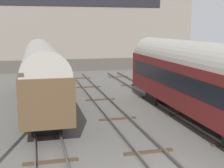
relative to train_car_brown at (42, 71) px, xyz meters
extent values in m
cube|color=#3D2D1E|center=(0.00, -11.00, -2.86)|extent=(2.60, 0.24, 0.10)
cube|color=#3D2D1E|center=(0.00, -5.00, -2.86)|extent=(2.60, 0.24, 0.10)
cube|color=#3D2D1E|center=(0.00, 1.00, -2.86)|extent=(2.60, 0.24, 0.10)
cube|color=#3D2D1E|center=(0.00, 7.00, -2.86)|extent=(2.60, 0.24, 0.10)
cube|color=#3D2D1E|center=(0.00, 13.00, -2.86)|extent=(2.60, 0.24, 0.10)
cube|color=#3D2D1E|center=(4.90, -11.00, -2.86)|extent=(2.60, 0.24, 0.10)
cube|color=#3D2D1E|center=(4.90, -5.00, -2.86)|extent=(2.60, 0.24, 0.10)
cube|color=#3D2D1E|center=(4.90, 1.00, -2.86)|extent=(2.60, 0.24, 0.10)
cube|color=#3D2D1E|center=(4.90, 7.00, -2.86)|extent=(2.60, 0.24, 0.10)
cube|color=#3D2D1E|center=(4.90, 13.00, -2.86)|extent=(2.60, 0.24, 0.10)
cube|color=#3D2D1E|center=(9.80, -5.00, -2.86)|extent=(2.60, 0.24, 0.10)
cube|color=#3D2D1E|center=(9.80, 1.00, -2.86)|extent=(2.60, 0.24, 0.10)
cube|color=#3D2D1E|center=(9.80, 7.00, -2.86)|extent=(2.60, 0.24, 0.10)
cube|color=#3D2D1E|center=(9.80, 13.00, -2.86)|extent=(2.60, 0.24, 0.10)
cube|color=black|center=(0.00, 5.96, -2.41)|extent=(1.80, 2.40, 1.00)
cube|color=black|center=(0.00, -5.96, -2.41)|extent=(1.80, 2.40, 1.00)
cube|color=#4C3823|center=(0.00, 0.00, -0.55)|extent=(2.96, 18.34, 2.71)
cube|color=black|center=(0.00, 0.00, -0.23)|extent=(3.00, 16.87, 0.97)
cylinder|color=gray|center=(0.00, 0.00, 0.80)|extent=(2.81, 17.97, 2.81)
cube|color=black|center=(9.80, -0.76, -2.41)|extent=(1.80, 2.40, 1.00)
cube|color=#5B1919|center=(9.80, -6.60, -0.41)|extent=(2.98, 17.94, 3.00)
cube|color=black|center=(9.80, -6.60, -0.05)|extent=(3.02, 16.51, 1.08)
cylinder|color=gray|center=(9.80, -6.60, 1.09)|extent=(2.83, 17.58, 2.83)
cylinder|color=brown|center=(11.27, -4.65, -2.42)|extent=(0.20, 0.20, 0.98)
cube|color=#46403A|center=(5.68, 25.21, -2.02)|extent=(35.18, 11.13, 1.78)
cube|color=slate|center=(5.68, 25.21, 6.88)|extent=(35.18, 11.13, 16.01)
cube|color=black|center=(5.68, 19.59, 6.88)|extent=(24.63, 0.10, 1.20)
camera|label=1|loc=(-0.54, -25.06, 3.38)|focal=50.00mm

